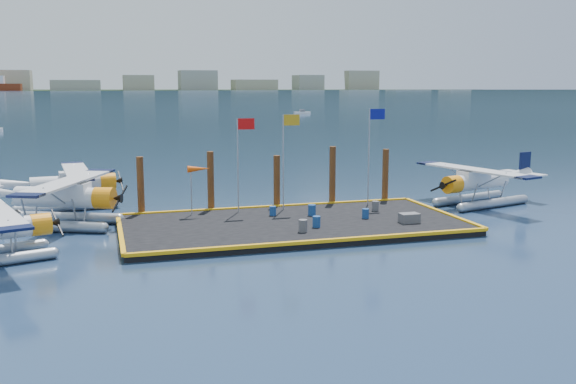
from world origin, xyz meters
name	(u,v)px	position (x,y,z in m)	size (l,w,h in m)	color
ground	(293,228)	(0.00, 0.00, 0.00)	(4000.00, 4000.00, 0.00)	#162A44
dock	(293,225)	(0.00, 0.00, 0.20)	(20.00, 10.00, 0.40)	black
dock_bumpers	(293,220)	(0.00, 0.00, 0.49)	(20.25, 10.25, 0.18)	#E9A20D
far_backdrop	(193,84)	(239.91, 1737.52, 9.45)	(3050.00, 2050.00, 810.00)	black
seaplane_b	(62,200)	(-13.21, 4.19, 1.66)	(9.90, 10.42, 3.80)	#9AA0A8
seaplane_c	(71,186)	(-12.94, 10.48, 1.54)	(9.07, 10.00, 3.54)	#9AA0A8
seaplane_d	(477,184)	(14.66, 3.30, 1.55)	(9.27, 9.97, 3.55)	#9AA0A8
drum_0	(273,211)	(-0.66, 2.14, 0.69)	(0.41, 0.41, 0.58)	navy
drum_1	(303,226)	(-0.21, -2.69, 0.74)	(0.49, 0.49, 0.69)	#535357
drum_2	(365,214)	(4.59, -0.27, 0.70)	(0.42, 0.42, 0.59)	navy
drum_3	(316,222)	(0.90, -1.77, 0.72)	(0.46, 0.46, 0.64)	navy
drum_4	(375,206)	(6.15, 1.78, 0.71)	(0.45, 0.45, 0.63)	#535357
drum_5	(312,210)	(1.71, 1.48, 0.74)	(0.48, 0.48, 0.68)	navy
crate	(409,218)	(6.58, -2.17, 0.68)	(1.13, 0.75, 0.56)	#535357
flagpole_red	(241,150)	(-2.29, 3.80, 4.40)	(1.14, 0.08, 6.00)	#9799A0
flagpole_yellow	(286,147)	(0.70, 3.80, 4.51)	(1.14, 0.08, 6.20)	#9799A0
flagpole_blue	(372,142)	(6.70, 3.80, 4.69)	(1.14, 0.08, 6.50)	#9799A0
windsock	(198,170)	(-5.03, 3.80, 3.23)	(1.40, 0.44, 3.12)	#9799A0
piling_0	(141,188)	(-8.50, 5.40, 2.00)	(0.44, 0.44, 4.00)	#421F12
piling_1	(211,183)	(-4.00, 5.40, 2.10)	(0.44, 0.44, 4.20)	#421F12
piling_2	(277,183)	(0.50, 5.40, 1.90)	(0.44, 0.44, 3.80)	#421F12
piling_3	(332,177)	(4.50, 5.40, 2.15)	(0.44, 0.44, 4.30)	#421F12
piling_4	(385,177)	(8.50, 5.40, 2.00)	(0.44, 0.44, 4.00)	#421F12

